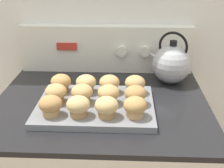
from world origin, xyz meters
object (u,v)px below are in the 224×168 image
muffin_r2_c2 (109,84)px  muffin_r0_c3 (135,107)px  tea_kettle (171,63)px  muffin_r2_c3 (135,84)px  muffin_r1_c2 (109,94)px  muffin_r1_c3 (135,95)px  muffin_r1_c0 (56,93)px  muffin_r1_c1 (82,93)px  muffin_r0_c1 (78,106)px  muffin_r0_c2 (107,107)px  muffin_pan (96,106)px  muffin_r2_c0 (61,83)px  muffin_r0_c0 (51,105)px  muffin_r2_c1 (86,83)px

muffin_r2_c2 → muffin_r0_c3: bearing=-63.3°
tea_kettle → muffin_r2_c3: bearing=-133.0°
muffin_r1_c2 → muffin_r1_c3: size_ratio=1.00×
muffin_r1_c0 → muffin_r1_c1: size_ratio=1.00×
muffin_r0_c1 → muffin_r0_c2: (0.09, -0.00, 0.00)m
muffin_r1_c2 → muffin_r2_c2: 0.09m
muffin_pan → muffin_r1_c1: (-0.05, 0.00, 0.05)m
muffin_pan → muffin_r0_c3: bearing=-33.4°
muffin_r2_c2 → muffin_r2_c3: bearing=-0.3°
muffin_r1_c3 → muffin_r2_c0: (-0.27, 0.09, 0.00)m
muffin_r0_c2 → muffin_r2_c3: 0.21m
muffin_r1_c1 → muffin_r1_c0: bearing=-178.8°
muffin_r1_c1 → muffin_r2_c2: same height
muffin_r0_c1 → muffin_pan: bearing=63.7°
muffin_r1_c2 → muffin_r2_c0: same height
muffin_pan → muffin_r2_c0: 0.17m
muffin_pan → muffin_r2_c2: 0.11m
muffin_r0_c0 → muffin_r1_c2: size_ratio=1.00×
muffin_r2_c1 → tea_kettle: 0.37m
muffin_r0_c3 → muffin_r2_c3: size_ratio=1.00×
muffin_pan → muffin_r1_c2: bearing=1.5°
muffin_r0_c2 → muffin_r2_c2: bearing=90.3°
muffin_r1_c2 → muffin_r0_c0: bearing=-152.7°
muffin_r2_c0 → muffin_r1_c2: bearing=-26.5°
muffin_pan → muffin_r2_c2: (0.04, 0.09, 0.05)m
muffin_r0_c2 → muffin_r2_c1: 0.20m
muffin_r0_c2 → muffin_r0_c3: (0.09, 0.00, 0.00)m
muffin_pan → muffin_r1_c3: muffin_r1_c3 is taller
muffin_r0_c3 → muffin_r1_c1: size_ratio=1.00×
muffin_r1_c0 → tea_kettle: 0.50m
muffin_r2_c3 → muffin_r1_c1: bearing=-154.2°
muffin_r2_c0 → muffin_r2_c1: same height
muffin_r2_c1 → muffin_r2_c3: size_ratio=1.00×
muffin_r0_c0 → muffin_r2_c1: same height
muffin_r0_c2 → muffin_r2_c3: bearing=63.1°
muffin_r0_c3 → muffin_r2_c0: 0.33m
muffin_r1_c1 → muffin_r2_c0: (-0.09, 0.09, 0.00)m
muffin_r0_c3 → muffin_r1_c2: bearing=134.7°
muffin_r0_c2 → muffin_r0_c0: bearing=179.5°
muffin_r0_c0 → muffin_r0_c3: size_ratio=1.00×
muffin_r0_c1 → muffin_r0_c3: same height
muffin_r1_c1 → muffin_pan: bearing=-3.5°
muffin_r1_c3 → tea_kettle: tea_kettle is taller
muffin_r0_c1 → muffin_r0_c2: same height
muffin_r0_c0 → muffin_r1_c0: same height
muffin_pan → muffin_r2_c3: size_ratio=5.36×
muffin_r2_c1 → muffin_r0_c2: bearing=-64.6°
muffin_r0_c3 → muffin_r1_c0: 0.29m
muffin_pan → tea_kettle: bearing=41.2°
muffin_r2_c0 → tea_kettle: bearing=20.8°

